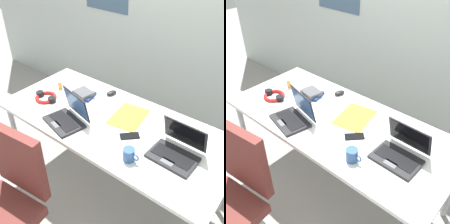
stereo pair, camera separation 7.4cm
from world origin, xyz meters
TOP-DOWN VIEW (x-y plane):
  - ground_plane at (0.00, 0.00)m, footprint 12.00×12.00m
  - wall_back at (-0.00, 1.10)m, footprint 6.00×0.13m
  - desk at (0.00, 0.00)m, footprint 1.80×0.80m
  - laptop_near_lamp at (0.54, -0.03)m, footprint 0.30×0.28m
  - laptop_by_keyboard at (-0.25, -0.21)m, footprint 0.34×0.30m
  - computer_mouse at (-0.23, 0.29)m, footprint 0.08×0.11m
  - cell_phone at (0.21, -0.07)m, footprint 0.14×0.14m
  - headphones at (-0.62, -0.11)m, footprint 0.21×0.18m
  - pill_bottle at (-0.65, 0.08)m, footprint 0.04×0.04m
  - book_stack at (-0.40, 0.12)m, footprint 0.19×0.18m
  - paper_folder_back_right at (0.07, 0.12)m, footprint 0.28×0.34m
  - coffee_mug at (0.33, -0.25)m, footprint 0.11×0.08m
  - office_chair at (-0.19, -0.85)m, footprint 0.52×0.56m

SIDE VIEW (x-z plane):
  - ground_plane at x=0.00m, z-range 0.00..0.00m
  - office_chair at x=-0.19m, z-range -0.09..0.88m
  - desk at x=0.00m, z-range 0.31..1.05m
  - paper_folder_back_right at x=0.07m, z-range 0.74..0.75m
  - cell_phone at x=0.21m, z-range 0.74..0.75m
  - headphones at x=-0.62m, z-range 0.74..0.78m
  - computer_mouse at x=-0.23m, z-range 0.74..0.77m
  - book_stack at x=-0.40m, z-range 0.74..0.79m
  - pill_bottle at x=-0.65m, z-range 0.74..0.82m
  - coffee_mug at x=0.33m, z-range 0.74..0.83m
  - laptop_near_lamp at x=0.54m, z-range 0.68..0.89m
  - laptop_by_keyboard at x=-0.25m, z-range 0.67..0.90m
  - wall_back at x=0.00m, z-range 0.00..2.60m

